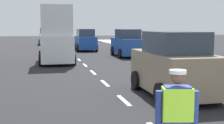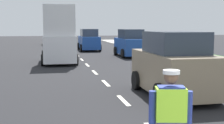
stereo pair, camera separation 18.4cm
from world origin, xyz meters
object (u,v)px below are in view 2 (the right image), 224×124
delivery_truck (59,37)px  car_oncoming_third (50,37)px  road_worker (172,117)px  car_outgoing_ahead (173,66)px  car_parked_far (130,44)px  car_outgoing_far (89,41)px

delivery_truck → car_oncoming_third: delivery_truck is taller
road_worker → delivery_truck: 15.33m
delivery_truck → car_outgoing_ahead: delivery_truck is taller
car_outgoing_ahead → car_oncoming_third: size_ratio=1.00×
delivery_truck → car_parked_far: delivery_truck is taller
car_outgoing_ahead → car_parked_far: car_outgoing_ahead is taller
road_worker → delivery_truck: delivery_truck is taller
car_oncoming_third → delivery_truck: bearing=-89.1°
car_oncoming_third → car_outgoing_ahead: bearing=-82.9°
car_parked_far → delivery_truck: bearing=-150.0°
delivery_truck → car_outgoing_far: (3.16, 9.48, -0.67)m
car_oncoming_third → road_worker: bearing=-87.6°
car_parked_far → car_outgoing_far: size_ratio=1.01×
car_outgoing_ahead → car_parked_far: size_ratio=1.00×
road_worker → car_outgoing_ahead: 5.66m
road_worker → car_outgoing_far: (1.98, 24.74, 0.01)m
road_worker → car_outgoing_far: 24.82m
car_outgoing_far → delivery_truck: bearing=-108.4°
car_outgoing_ahead → car_oncoming_third: 30.26m
delivery_truck → car_outgoing_ahead: (3.41, -10.06, -0.61)m
road_worker → car_parked_far: (4.33, 18.45, 0.03)m
car_outgoing_ahead → car_outgoing_far: size_ratio=1.01×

